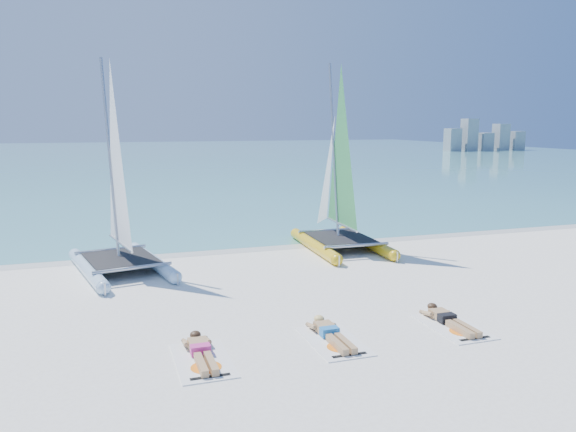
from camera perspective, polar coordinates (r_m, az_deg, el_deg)
name	(u,v)px	position (r m, az deg, el deg)	size (l,w,h in m)	color
ground	(274,295)	(14.47, -1.43, -7.98)	(140.00, 140.00, 0.00)	white
sea	(133,156)	(76.44, -15.46, 5.85)	(140.00, 115.00, 0.01)	#6BAEB2
wet_sand_strip	(228,249)	(19.62, -6.14, -3.36)	(140.00, 1.40, 0.01)	beige
distant_skyline	(484,138)	(94.84, 19.25, 7.47)	(14.00, 2.00, 5.00)	#8F959D
catamaran_blue	(117,206)	(17.10, -16.94, 0.96)	(3.17, 5.10, 6.48)	#BEE7FA
catamaran_yellow	(336,188)	(19.75, 4.92, 2.89)	(2.51, 5.26, 6.64)	gold
towel_a	(203,360)	(10.80, -8.66, -14.27)	(1.00, 1.85, 0.02)	white
sunbather_a	(201,351)	(10.93, -8.85, -13.36)	(0.37, 1.73, 0.26)	tan
towel_b	(334,341)	(11.57, 4.68, -12.54)	(1.00, 1.85, 0.02)	white
sunbather_b	(330,332)	(11.69, 4.31, -11.72)	(0.37, 1.73, 0.26)	tan
towel_c	(453,326)	(12.79, 16.40, -10.71)	(1.00, 1.85, 0.02)	white
sunbather_c	(448,319)	(12.90, 15.94, -10.00)	(0.37, 1.73, 0.26)	tan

